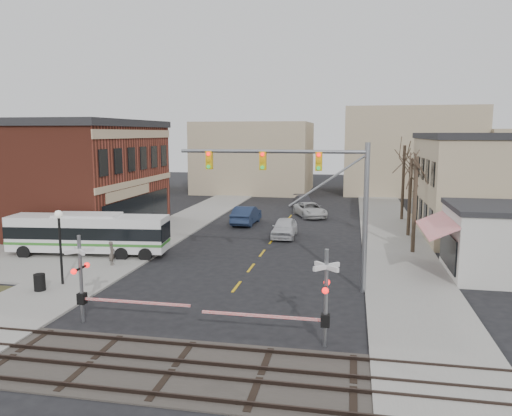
{
  "coord_description": "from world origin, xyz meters",
  "views": [
    {
      "loc": [
        6.18,
        -24.07,
        8.47
      ],
      "look_at": [
        -0.14,
        8.36,
        3.5
      ],
      "focal_mm": 35.0,
      "sensor_mm": 36.0,
      "label": 1
    }
  ],
  "objects_px": {
    "rr_crossing_east": "(315,299)",
    "car_d": "(303,203)",
    "car_c": "(310,210)",
    "pedestrian_far": "(99,239)",
    "street_lamp": "(60,231)",
    "traffic_signal_mast": "(313,185)",
    "transit_bus": "(88,233)",
    "rr_crossing_west": "(90,280)",
    "car_b": "(246,215)",
    "trash_bin": "(40,282)",
    "pedestrian_near": "(112,253)",
    "car_a": "(284,228)"
  },
  "relations": [
    {
      "from": "transit_bus",
      "to": "car_d",
      "type": "xyz_separation_m",
      "value": [
        12.52,
        24.51,
        -0.87
      ]
    },
    {
      "from": "street_lamp",
      "to": "car_a",
      "type": "height_order",
      "value": "street_lamp"
    },
    {
      "from": "rr_crossing_west",
      "to": "car_c",
      "type": "height_order",
      "value": "rr_crossing_west"
    },
    {
      "from": "street_lamp",
      "to": "car_d",
      "type": "bearing_deg",
      "value": 71.52
    },
    {
      "from": "car_a",
      "to": "car_b",
      "type": "bearing_deg",
      "value": 129.36
    },
    {
      "from": "trash_bin",
      "to": "car_b",
      "type": "xyz_separation_m",
      "value": [
        6.58,
        22.05,
        0.29
      ]
    },
    {
      "from": "car_a",
      "to": "pedestrian_far",
      "type": "height_order",
      "value": "pedestrian_far"
    },
    {
      "from": "car_a",
      "to": "car_c",
      "type": "xyz_separation_m",
      "value": [
        1.21,
        10.4,
        -0.06
      ]
    },
    {
      "from": "car_c",
      "to": "pedestrian_far",
      "type": "relative_size",
      "value": 3.1
    },
    {
      "from": "trash_bin",
      "to": "pedestrian_near",
      "type": "distance_m",
      "value": 5.78
    },
    {
      "from": "car_d",
      "to": "trash_bin",
      "type": "bearing_deg",
      "value": -121.51
    },
    {
      "from": "car_b",
      "to": "car_d",
      "type": "relative_size",
      "value": 1.02
    },
    {
      "from": "pedestrian_near",
      "to": "car_c",
      "type": "bearing_deg",
      "value": -36.06
    },
    {
      "from": "car_a",
      "to": "pedestrian_far",
      "type": "distance_m",
      "value": 14.59
    },
    {
      "from": "rr_crossing_west",
      "to": "car_c",
      "type": "relative_size",
      "value": 1.07
    },
    {
      "from": "rr_crossing_east",
      "to": "car_d",
      "type": "bearing_deg",
      "value": 96.31
    },
    {
      "from": "rr_crossing_east",
      "to": "car_a",
      "type": "bearing_deg",
      "value": 101.03
    },
    {
      "from": "rr_crossing_west",
      "to": "car_c",
      "type": "distance_m",
      "value": 31.5
    },
    {
      "from": "rr_crossing_east",
      "to": "street_lamp",
      "type": "relative_size",
      "value": 1.34
    },
    {
      "from": "trash_bin",
      "to": "pedestrian_near",
      "type": "height_order",
      "value": "pedestrian_near"
    },
    {
      "from": "traffic_signal_mast",
      "to": "pedestrian_near",
      "type": "height_order",
      "value": "traffic_signal_mast"
    },
    {
      "from": "pedestrian_far",
      "to": "trash_bin",
      "type": "bearing_deg",
      "value": -102.95
    },
    {
      "from": "street_lamp",
      "to": "car_c",
      "type": "height_order",
      "value": "street_lamp"
    },
    {
      "from": "pedestrian_far",
      "to": "transit_bus",
      "type": "bearing_deg",
      "value": -122.71
    },
    {
      "from": "traffic_signal_mast",
      "to": "rr_crossing_east",
      "type": "relative_size",
      "value": 1.82
    },
    {
      "from": "rr_crossing_east",
      "to": "pedestrian_far",
      "type": "xyz_separation_m",
      "value": [
        -16.34,
        12.96,
        -1.0
      ]
    },
    {
      "from": "traffic_signal_mast",
      "to": "trash_bin",
      "type": "height_order",
      "value": "traffic_signal_mast"
    },
    {
      "from": "traffic_signal_mast",
      "to": "street_lamp",
      "type": "height_order",
      "value": "traffic_signal_mast"
    },
    {
      "from": "rr_crossing_east",
      "to": "pedestrian_far",
      "type": "bearing_deg",
      "value": 141.59
    },
    {
      "from": "transit_bus",
      "to": "pedestrian_near",
      "type": "bearing_deg",
      "value": -38.53
    },
    {
      "from": "rr_crossing_east",
      "to": "car_c",
      "type": "bearing_deg",
      "value": 95.21
    },
    {
      "from": "rr_crossing_west",
      "to": "pedestrian_near",
      "type": "distance_m",
      "value": 9.75
    },
    {
      "from": "transit_bus",
      "to": "car_d",
      "type": "height_order",
      "value": "transit_bus"
    },
    {
      "from": "transit_bus",
      "to": "trash_bin",
      "type": "distance_m",
      "value": 8.16
    },
    {
      "from": "rr_crossing_west",
      "to": "pedestrian_far",
      "type": "bearing_deg",
      "value": 116.9
    },
    {
      "from": "rr_crossing_east",
      "to": "car_d",
      "type": "distance_m",
      "value": 36.66
    },
    {
      "from": "street_lamp",
      "to": "pedestrian_far",
      "type": "xyz_separation_m",
      "value": [
        -1.9,
        7.69,
        -2.15
      ]
    },
    {
      "from": "trash_bin",
      "to": "car_c",
      "type": "xyz_separation_m",
      "value": [
        12.12,
        27.25,
        0.16
      ]
    },
    {
      "from": "car_c",
      "to": "pedestrian_near",
      "type": "distance_m",
      "value": 24.17
    },
    {
      "from": "traffic_signal_mast",
      "to": "pedestrian_far",
      "type": "relative_size",
      "value": 6.05
    },
    {
      "from": "pedestrian_near",
      "to": "pedestrian_far",
      "type": "distance_m",
      "value": 4.32
    },
    {
      "from": "car_d",
      "to": "pedestrian_far",
      "type": "relative_size",
      "value": 3.02
    },
    {
      "from": "car_d",
      "to": "car_b",
      "type": "bearing_deg",
      "value": -125.59
    },
    {
      "from": "car_a",
      "to": "car_c",
      "type": "bearing_deg",
      "value": 82.96
    },
    {
      "from": "transit_bus",
      "to": "traffic_signal_mast",
      "type": "height_order",
      "value": "traffic_signal_mast"
    },
    {
      "from": "transit_bus",
      "to": "car_d",
      "type": "relative_size",
      "value": 2.18
    },
    {
      "from": "car_c",
      "to": "pedestrian_far",
      "type": "bearing_deg",
      "value": -149.03
    },
    {
      "from": "transit_bus",
      "to": "car_b",
      "type": "distance_m",
      "value": 16.32
    },
    {
      "from": "transit_bus",
      "to": "rr_crossing_west",
      "type": "bearing_deg",
      "value": -60.22
    },
    {
      "from": "car_c",
      "to": "street_lamp",
      "type": "bearing_deg",
      "value": -136.64
    }
  ]
}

